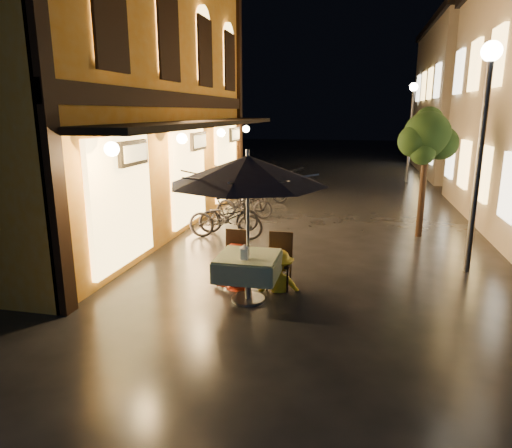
% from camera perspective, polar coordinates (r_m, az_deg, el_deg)
% --- Properties ---
extents(ground, '(90.00, 90.00, 0.00)m').
position_cam_1_polar(ground, '(7.77, 5.61, -9.10)').
color(ground, black).
rests_on(ground, ground).
extents(west_building, '(5.90, 11.40, 7.40)m').
position_cam_1_polar(west_building, '(12.91, -18.70, 16.21)').
color(west_building, orange).
rests_on(west_building, ground).
extents(east_building_far, '(7.30, 10.30, 7.30)m').
position_cam_1_polar(east_building_far, '(26.00, 28.23, 13.66)').
color(east_building_far, '#B4A48E').
rests_on(east_building_far, ground).
extents(street_tree, '(1.43, 1.20, 3.15)m').
position_cam_1_polar(street_tree, '(11.75, 20.65, 10.04)').
color(street_tree, black).
rests_on(street_tree, ground).
extents(streetlamp_near, '(0.36, 0.36, 4.23)m').
position_cam_1_polar(streetlamp_near, '(9.38, 26.60, 11.79)').
color(streetlamp_near, '#59595E').
rests_on(streetlamp_near, ground).
extents(streetlamp_far, '(0.36, 0.36, 4.23)m').
position_cam_1_polar(streetlamp_far, '(21.23, 18.88, 12.84)').
color(streetlamp_far, '#59595E').
rests_on(streetlamp_far, ground).
extents(cafe_table, '(0.99, 0.99, 0.78)m').
position_cam_1_polar(cafe_table, '(7.42, -1.00, -5.31)').
color(cafe_table, '#59595E').
rests_on(cafe_table, ground).
extents(patio_umbrella, '(2.51, 2.51, 2.46)m').
position_cam_1_polar(patio_umbrella, '(7.06, -1.06, 6.74)').
color(patio_umbrella, '#59595E').
rests_on(patio_umbrella, ground).
extents(cafe_chair_left, '(0.42, 0.42, 0.97)m').
position_cam_1_polar(cafe_chair_left, '(8.21, -2.53, -3.79)').
color(cafe_chair_left, black).
rests_on(cafe_chair_left, ground).
extents(cafe_chair_right, '(0.42, 0.42, 0.97)m').
position_cam_1_polar(cafe_chair_right, '(8.04, 3.00, -4.16)').
color(cafe_chair_right, black).
rests_on(cafe_chair_right, ground).
extents(table_lantern, '(0.16, 0.16, 0.25)m').
position_cam_1_polar(table_lantern, '(7.11, -1.43, -3.37)').
color(table_lantern, white).
rests_on(table_lantern, cafe_table).
extents(person_orange, '(0.89, 0.78, 1.55)m').
position_cam_1_polar(person_orange, '(7.97, -2.83, -2.53)').
color(person_orange, red).
rests_on(person_orange, ground).
extents(person_yellow, '(1.00, 0.72, 1.40)m').
position_cam_1_polar(person_yellow, '(7.83, 2.89, -3.42)').
color(person_yellow, yellow).
rests_on(person_yellow, ground).
extents(bicycle_0, '(1.87, 0.67, 0.98)m').
position_cam_1_polar(bicycle_0, '(11.13, -3.83, 0.65)').
color(bicycle_0, black).
rests_on(bicycle_0, ground).
extents(bicycle_1, '(1.60, 0.94, 0.93)m').
position_cam_1_polar(bicycle_1, '(11.66, -3.42, 1.14)').
color(bicycle_1, black).
rests_on(bicycle_1, ground).
extents(bicycle_2, '(1.66, 0.72, 0.85)m').
position_cam_1_polar(bicycle_2, '(13.22, -1.42, 2.51)').
color(bicycle_2, black).
rests_on(bicycle_2, ground).
extents(bicycle_3, '(1.69, 1.10, 0.99)m').
position_cam_1_polar(bicycle_3, '(14.43, -1.33, 3.75)').
color(bicycle_3, black).
rests_on(bicycle_3, ground).
extents(bicycle_4, '(1.98, 1.14, 0.98)m').
position_cam_1_polar(bicycle_4, '(15.80, 0.95, 4.63)').
color(bicycle_4, black).
rests_on(bicycle_4, ground).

